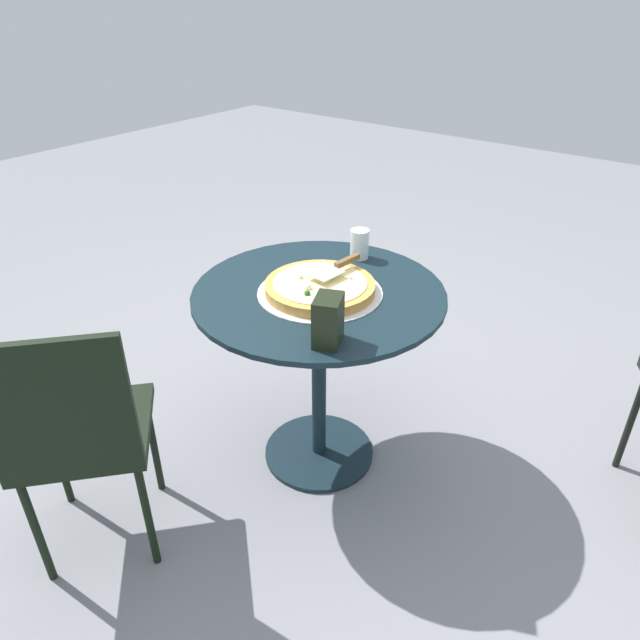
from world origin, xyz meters
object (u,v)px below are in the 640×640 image
patio_table (319,335)px  patio_chair_far (77,430)px  pizza_server (337,266)px  napkin_dispenser (328,320)px  drinking_cup (359,244)px  pizza_on_tray (320,288)px

patio_table → patio_chair_far: patio_chair_far is taller
patio_table → pizza_server: size_ratio=3.82×
napkin_dispenser → drinking_cup: bearing=-178.4°
patio_chair_far → patio_table: bearing=-110.3°
patio_chair_far → drinking_cup: bearing=-102.8°
pizza_on_tray → napkin_dispenser: napkin_dispenser is taller
patio_table → patio_chair_far: size_ratio=0.97×
patio_table → pizza_server: 0.24m
pizza_server → patio_table: bearing=76.8°
patio_table → napkin_dispenser: (-0.21, 0.23, 0.24)m
drinking_cup → patio_table: bearing=97.9°
patio_table → napkin_dispenser: 0.39m
patio_table → pizza_server: (-0.02, -0.07, 0.23)m
patio_table → pizza_on_tray: size_ratio=2.04×
patio_table → drinking_cup: (0.04, -0.29, 0.22)m
patio_table → pizza_server: bearing=-103.2°
patio_table → patio_chair_far: bearing=69.7°
pizza_on_tray → patio_chair_far: (0.29, 0.73, -0.23)m
pizza_on_tray → patio_chair_far: 0.82m
patio_chair_far → napkin_dispenser: bearing=-133.0°
patio_table → pizza_on_tray: pizza_on_tray is taller
drinking_cup → napkin_dispenser: size_ratio=0.75×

